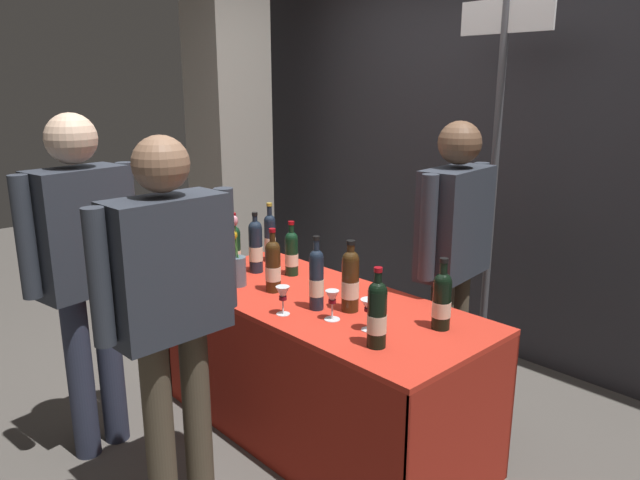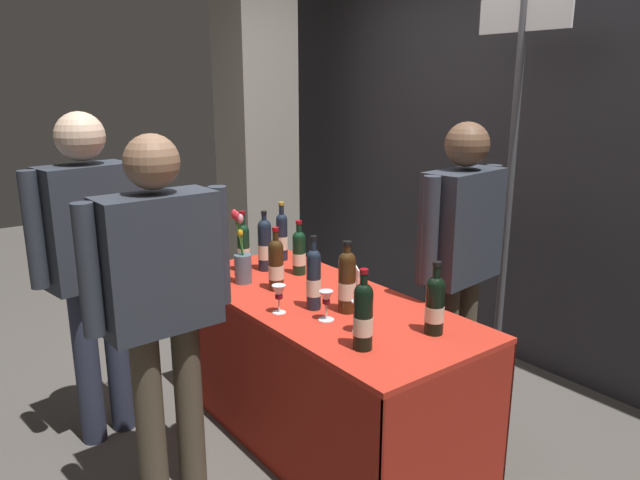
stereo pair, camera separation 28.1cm
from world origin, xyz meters
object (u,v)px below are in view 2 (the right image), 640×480
at_px(vendor_presenter, 461,249).
at_px(booth_signpost, 512,154).
at_px(tasting_table, 320,341).
at_px(flower_vase, 242,261).
at_px(featured_wine_bottle, 363,315).
at_px(wine_glass_near_taster, 279,294).
at_px(taster_foreground_right, 161,291).
at_px(wine_glass_mid, 326,299).
at_px(display_bottle_0, 282,236).
at_px(concrete_pillar, 256,123).
at_px(wine_glass_near_vendor, 360,309).

xyz_separation_m(vendor_presenter, booth_signpost, (-0.10, 0.51, 0.43)).
distance_m(tasting_table, flower_vase, 0.59).
bearing_deg(tasting_table, featured_wine_bottle, -20.25).
bearing_deg(wine_glass_near_taster, taster_foreground_right, -94.74).
distance_m(tasting_table, wine_glass_mid, 0.41).
relative_size(tasting_table, display_bottle_0, 4.88).
distance_m(wine_glass_near_taster, booth_signpost, 1.54).
relative_size(wine_glass_near_taster, booth_signpost, 0.06).
xyz_separation_m(flower_vase, booth_signpost, (0.66, 1.34, 0.53)).
height_order(flower_vase, taster_foreground_right, taster_foreground_right).
distance_m(display_bottle_0, vendor_presenter, 1.08).
bearing_deg(taster_foreground_right, booth_signpost, -8.68).
distance_m(flower_vase, taster_foreground_right, 0.76).
height_order(tasting_table, wine_glass_mid, wine_glass_mid).
bearing_deg(vendor_presenter, taster_foreground_right, -19.56).
relative_size(concrete_pillar, wine_glass_near_taster, 21.69).
relative_size(wine_glass_near_vendor, booth_signpost, 0.06).
height_order(wine_glass_mid, vendor_presenter, vendor_presenter).
bearing_deg(wine_glass_mid, booth_signpost, 90.58).
relative_size(concrete_pillar, flower_vase, 7.27).
bearing_deg(taster_foreground_right, vendor_presenter, -14.66).
bearing_deg(wine_glass_near_vendor, taster_foreground_right, -122.04).
bearing_deg(wine_glass_mid, flower_vase, -176.68).
bearing_deg(booth_signpost, wine_glass_mid, -89.42).
bearing_deg(booth_signpost, flower_vase, -116.11).
relative_size(featured_wine_bottle, taster_foreground_right, 0.21).
distance_m(vendor_presenter, taster_foreground_right, 1.49).
relative_size(tasting_table, booth_signpost, 0.77).
xyz_separation_m(display_bottle_0, booth_signpost, (0.89, 0.94, 0.50)).
height_order(concrete_pillar, taster_foreground_right, concrete_pillar).
bearing_deg(wine_glass_near_vendor, booth_signpost, 99.06).
bearing_deg(flower_vase, wine_glass_near_vendor, 4.83).
height_order(featured_wine_bottle, vendor_presenter, vendor_presenter).
bearing_deg(flower_vase, vendor_presenter, 47.87).
xyz_separation_m(featured_wine_bottle, display_bottle_0, (-1.22, 0.43, 0.01)).
bearing_deg(booth_signpost, tasting_table, -100.30).
height_order(wine_glass_near_vendor, wine_glass_near_taster, wine_glass_near_vendor).
bearing_deg(tasting_table, wine_glass_near_taster, -84.07).
relative_size(concrete_pillar, vendor_presenter, 1.84).
distance_m(flower_vase, vendor_presenter, 1.13).
height_order(wine_glass_mid, taster_foreground_right, taster_foreground_right).
height_order(tasting_table, vendor_presenter, vendor_presenter).
relative_size(featured_wine_bottle, wine_glass_mid, 2.42).
height_order(concrete_pillar, wine_glass_mid, concrete_pillar).
height_order(tasting_table, featured_wine_bottle, featured_wine_bottle).
bearing_deg(booth_signpost, wine_glass_near_vendor, -80.94).
bearing_deg(wine_glass_mid, featured_wine_bottle, -11.48).
xyz_separation_m(concrete_pillar, tasting_table, (1.93, -0.83, -0.94)).
relative_size(flower_vase, taster_foreground_right, 0.25).
distance_m(featured_wine_bottle, wine_glass_mid, 0.33).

